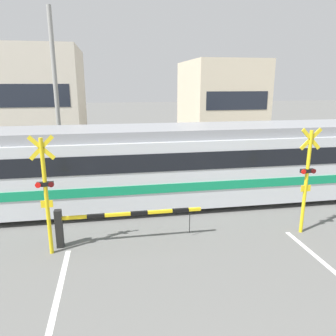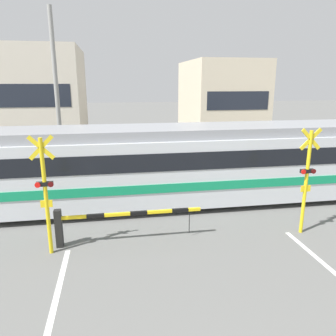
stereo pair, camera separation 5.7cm
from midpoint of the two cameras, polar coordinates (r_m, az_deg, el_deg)
rail_track_near at (r=12.65m, az=0.33°, el=-7.15°), size 50.00×0.10×0.08m
rail_track_far at (r=13.97m, az=-0.71°, el=-4.99°), size 50.00×0.10×0.08m
commuter_train at (r=12.68m, az=-5.75°, el=0.57°), size 18.96×2.84×3.11m
crossing_barrier_near at (r=10.11m, az=-11.76°, el=-8.93°), size 4.39×0.20×1.17m
crossing_barrier_far at (r=16.04m, az=7.20°, el=0.17°), size 4.39×0.20×1.17m
crossing_signal_left at (r=9.55m, az=-20.42°, el=-3.68°), size 0.68×0.15×3.42m
crossing_signal_right at (r=11.12m, az=23.13°, el=-1.41°), size 0.68×0.15×3.42m
pedestrian at (r=17.29m, az=-0.33°, el=2.02°), size 0.38×0.22×1.65m
building_left_of_street at (r=26.35m, az=-20.86°, el=11.24°), size 5.76×7.71×7.15m
building_right_of_street at (r=27.38m, az=9.12°, el=11.27°), size 5.34×7.71×6.36m
utility_pole_streetside at (r=17.54m, az=-18.70°, el=11.92°), size 0.22×0.22×8.24m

